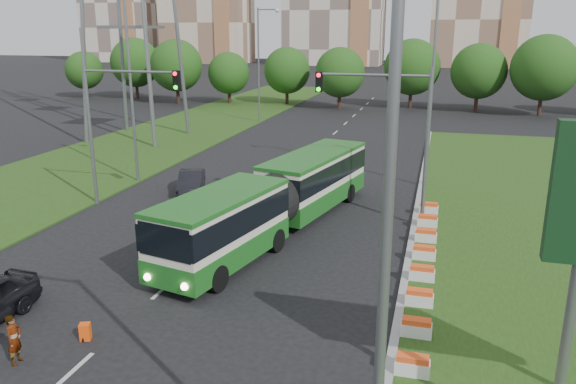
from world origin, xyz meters
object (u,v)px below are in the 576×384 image
(articulated_bus, at_px, (275,198))
(car_left_far, at_px, (191,182))
(traffic_mast_left, at_px, (114,113))
(pedestrian, at_px, (14,339))
(shopping_trolley, at_px, (85,332))
(traffic_mast_median, at_px, (395,122))

(articulated_bus, xyz_separation_m, car_left_far, (-7.02, 5.35, -1.04))
(traffic_mast_left, xyz_separation_m, car_left_far, (2.69, 3.64, -4.68))
(pedestrian, relative_size, shopping_trolley, 2.77)
(traffic_mast_left, bearing_deg, articulated_bus, -10.04)
(articulated_bus, distance_m, shopping_trolley, 12.00)
(pedestrian, bearing_deg, car_left_far, 1.52)
(traffic_mast_median, relative_size, shopping_trolley, 13.94)
(car_left_far, xyz_separation_m, shopping_trolley, (4.01, -16.88, -0.39))
(shopping_trolley, bearing_deg, traffic_mast_median, 37.90)
(traffic_mast_median, bearing_deg, articulated_bus, -153.49)
(traffic_mast_left, bearing_deg, traffic_mast_median, 3.77)
(traffic_mast_median, relative_size, pedestrian, 5.03)
(shopping_trolley, bearing_deg, traffic_mast_left, 95.43)
(traffic_mast_left, height_order, articulated_bus, traffic_mast_left)
(pedestrian, xyz_separation_m, shopping_trolley, (1.21, 1.70, -0.51))
(shopping_trolley, bearing_deg, car_left_far, 81.97)
(articulated_bus, bearing_deg, traffic_mast_median, 39.29)
(car_left_far, bearing_deg, traffic_mast_median, -30.90)
(traffic_mast_median, distance_m, traffic_mast_left, 15.19)
(traffic_mast_median, bearing_deg, shopping_trolley, -120.71)
(traffic_mast_left, relative_size, car_left_far, 1.96)
(traffic_mast_median, xyz_separation_m, car_left_far, (-12.47, 2.64, -4.68))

